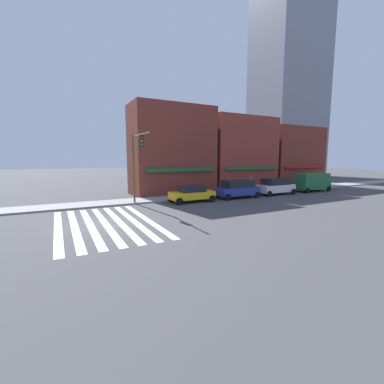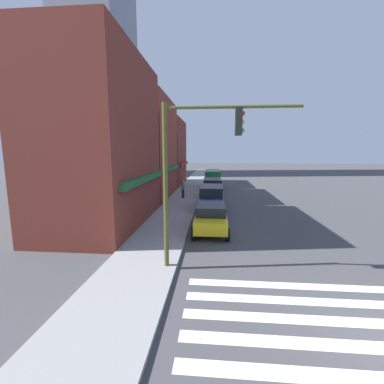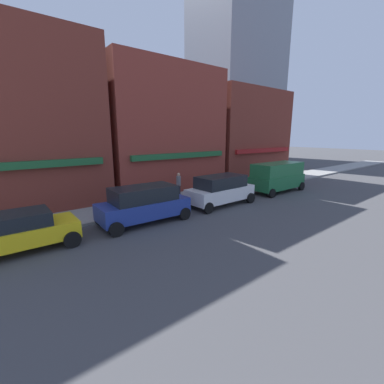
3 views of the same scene
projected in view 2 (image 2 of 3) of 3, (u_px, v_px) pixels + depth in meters
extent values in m
cube|color=gray|center=(100.00, 328.00, 6.72)|extent=(120.00, 3.00, 0.15)
cube|color=silver|center=(379.00, 324.00, 7.02)|extent=(0.45, 10.80, 0.01)
cube|color=silver|center=(360.00, 304.00, 7.93)|extent=(0.45, 10.80, 0.01)
cube|color=silver|center=(345.00, 288.00, 8.84)|extent=(0.45, 10.80, 0.01)
cube|color=maroon|center=(103.00, 143.00, 15.99)|extent=(9.82, 5.00, 10.45)
cube|color=#1E592D|center=(145.00, 178.00, 16.11)|extent=(8.35, 0.30, 0.40)
cube|color=maroon|center=(146.00, 149.00, 26.13)|extent=(9.81, 5.00, 9.85)
cube|color=#1E592D|center=(172.00, 168.00, 26.20)|extent=(8.34, 0.30, 0.40)
cube|color=maroon|center=(165.00, 153.00, 36.33)|extent=(9.76, 5.00, 9.04)
cube|color=maroon|center=(184.00, 164.00, 36.35)|extent=(8.30, 0.30, 0.40)
cylinder|color=#474C1E|center=(166.00, 190.00, 9.82)|extent=(0.18, 0.18, 6.44)
cylinder|color=#474C1E|center=(232.00, 107.00, 9.14)|extent=(0.12, 4.91, 0.12)
cube|color=black|center=(239.00, 122.00, 9.20)|extent=(0.32, 0.24, 0.95)
sphere|color=red|center=(243.00, 113.00, 9.15)|extent=(0.18, 0.18, 0.18)
sphere|color=#EAAD14|center=(242.00, 122.00, 9.19)|extent=(0.18, 0.18, 0.18)
sphere|color=green|center=(242.00, 131.00, 9.24)|extent=(0.18, 0.18, 0.18)
cube|color=yellow|center=(211.00, 219.00, 15.26)|extent=(4.40, 1.81, 0.70)
cube|color=black|center=(211.00, 209.00, 15.17)|extent=(2.42, 1.66, 0.55)
cylinder|color=black|center=(193.00, 234.00, 13.63)|extent=(0.68, 0.22, 0.68)
cylinder|color=black|center=(228.00, 235.00, 13.48)|extent=(0.68, 0.22, 0.68)
cylinder|color=black|center=(198.00, 217.00, 17.16)|extent=(0.68, 0.22, 0.68)
cylinder|color=black|center=(225.00, 218.00, 17.01)|extent=(0.68, 0.22, 0.68)
cube|color=navy|center=(212.00, 200.00, 20.77)|extent=(4.75, 2.04, 0.85)
cube|color=black|center=(212.00, 191.00, 20.64)|extent=(3.34, 1.84, 0.75)
cylinder|color=black|center=(199.00, 211.00, 19.00)|extent=(0.68, 0.22, 0.68)
cylinder|color=black|center=(224.00, 211.00, 18.84)|extent=(0.68, 0.22, 0.68)
cylinder|color=black|center=(201.00, 201.00, 22.82)|extent=(0.68, 0.22, 0.68)
cylinder|color=black|center=(223.00, 201.00, 22.67)|extent=(0.68, 0.22, 0.68)
cube|color=white|center=(212.00, 190.00, 26.31)|extent=(4.74, 2.00, 0.85)
cube|color=black|center=(212.00, 182.00, 26.19)|extent=(3.33, 1.82, 0.75)
cylinder|color=black|center=(202.00, 197.00, 24.55)|extent=(0.68, 0.22, 0.68)
cylinder|color=black|center=(222.00, 198.00, 24.39)|extent=(0.68, 0.22, 0.68)
cylinder|color=black|center=(204.00, 191.00, 28.37)|extent=(0.68, 0.22, 0.68)
cylinder|color=black|center=(221.00, 191.00, 28.21)|extent=(0.68, 0.22, 0.68)
cube|color=#1E6638|center=(213.00, 182.00, 32.61)|extent=(5.00, 2.00, 1.00)
cube|color=#1E6638|center=(213.00, 174.00, 32.46)|extent=(4.75, 1.84, 1.00)
cylinder|color=black|center=(204.00, 188.00, 30.71)|extent=(0.68, 0.22, 0.68)
cylinder|color=black|center=(221.00, 188.00, 30.55)|extent=(0.68, 0.22, 0.68)
cylinder|color=black|center=(205.00, 184.00, 34.83)|extent=(0.68, 0.22, 0.68)
cylinder|color=black|center=(220.00, 184.00, 34.66)|extent=(0.68, 0.22, 0.68)
cylinder|color=#23232D|center=(183.00, 194.00, 25.26)|extent=(0.26, 0.26, 0.85)
cylinder|color=slate|center=(183.00, 186.00, 25.14)|extent=(0.32, 0.32, 0.70)
sphere|color=tan|center=(183.00, 181.00, 25.07)|extent=(0.22, 0.22, 0.22)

